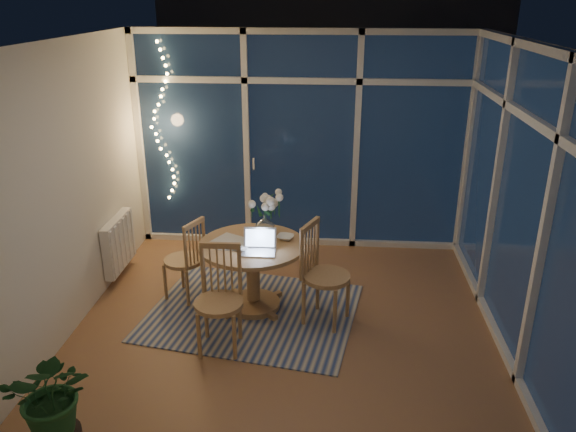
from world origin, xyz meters
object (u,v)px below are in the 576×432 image
Objects in this scene: dining_table at (253,276)px; chair_left at (183,258)px; chair_right at (327,274)px; potted_plant at (55,405)px; laptop at (259,242)px; flower_vase at (265,224)px; chair_front at (219,301)px.

chair_left is (-0.73, 0.15, 0.09)m from dining_table.
potted_plant is (-1.79, -1.79, -0.13)m from chair_right.
chair_left reaches higher than potted_plant.
laptop is at bearing 57.11° from potted_plant.
potted_plant is (-1.16, -2.24, -0.43)m from flower_vase.
chair_front reaches higher than dining_table.
chair_front is 1.28× the size of potted_plant.
potted_plant reaches higher than dining_table.
chair_front is at bearing 55.51° from potted_plant.
laptop is 0.45m from flower_vase.
laptop is (0.09, -0.20, 0.47)m from dining_table.
dining_table is 1.02× the size of chair_right.
laptop is (0.83, -0.35, 0.37)m from chair_left.
chair_right reaches higher than laptop.
laptop reaches higher than dining_table.
potted_plant is (-1.15, -1.79, -0.44)m from laptop.
flower_vase is (0.09, 0.25, 0.46)m from dining_table.
flower_vase is 0.28× the size of potted_plant.
dining_table is at bearing 74.22° from chair_front.
chair_right is at bearing 29.21° from chair_front.
chair_front is 3.16× the size of laptop.
chair_left is 4.27× the size of flower_vase.
dining_table is at bearing 97.66° from chair_right.
chair_front is at bearing 142.67° from chair_right.
dining_table is 1.16× the size of chair_left.
laptop is (0.29, 0.52, 0.33)m from chair_front.
laptop is at bearing -90.17° from flower_vase.
potted_plant is at bearing -118.13° from dining_table.
dining_table is at bearing 101.95° from chair_left.
flower_vase reaches higher than chair_left.
chair_left is 0.89× the size of chair_right.
chair_left is 1.03m from chair_front.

